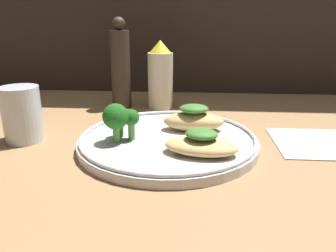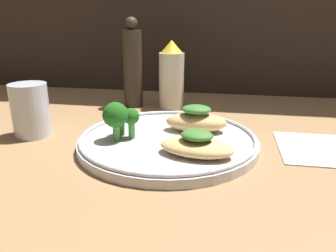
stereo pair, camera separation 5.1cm
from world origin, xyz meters
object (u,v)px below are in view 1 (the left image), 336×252
plate (168,140)px  broccoli_bunch (119,118)px  drinking_glass (22,114)px  sauce_bottle (160,76)px  pepper_grinder (121,67)px

plate → broccoli_bunch: 8.51cm
drinking_glass → broccoli_bunch: bearing=-8.6°
sauce_bottle → pepper_grinder: 8.99cm
plate → broccoli_bunch: broccoli_bunch is taller
drinking_glass → plate: bearing=-1.9°
broccoli_bunch → pepper_grinder: size_ratio=0.31×
drinking_glass → sauce_bottle: bearing=47.2°
sauce_bottle → drinking_glass: 30.33cm
broccoli_bunch → sauce_bottle: 25.08cm
sauce_bottle → drinking_glass: size_ratio=1.64×
pepper_grinder → drinking_glass: size_ratio=2.16×
plate → drinking_glass: size_ratio=3.11×
plate → broccoli_bunch: (-7.24, -1.71, 4.14)cm
pepper_grinder → drinking_glass: 25.50cm
pepper_grinder → plate: bearing=-62.1°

